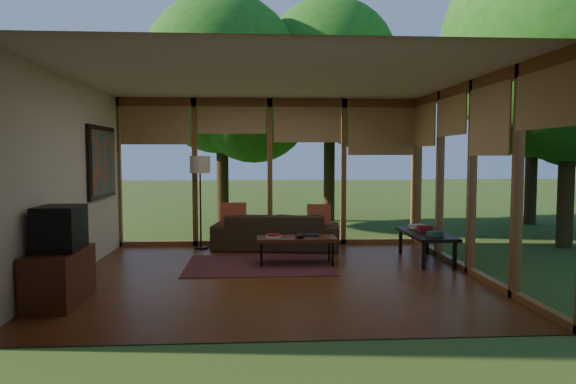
{
  "coord_description": "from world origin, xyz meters",
  "views": [
    {
      "loc": [
        -0.26,
        -6.97,
        1.67
      ],
      "look_at": [
        0.22,
        0.7,
        1.11
      ],
      "focal_mm": 32.0,
      "sensor_mm": 36.0,
      "label": 1
    }
  ],
  "objects": [
    {
      "name": "console_book_b",
      "position": [
        2.4,
        0.9,
        0.5
      ],
      "size": [
        0.22,
        0.17,
        0.1
      ],
      "primitive_type": "cube",
      "rotation": [
        0.0,
        0.0,
        0.05
      ],
      "color": "maroon",
      "rests_on": "side_console"
    },
    {
      "name": "coffee_table",
      "position": [
        0.35,
        0.7,
        0.39
      ],
      "size": [
        1.2,
        0.5,
        0.43
      ],
      "color": "#562917",
      "rests_on": "floor"
    },
    {
      "name": "tree_nw",
      "position": [
        -1.04,
        5.2,
        3.54
      ],
      "size": [
        3.7,
        3.7,
        5.4
      ],
      "color": "#362813",
      "rests_on": "ground"
    },
    {
      "name": "window_wall_back",
      "position": [
        0.0,
        2.5,
        1.35
      ],
      "size": [
        5.5,
        0.12,
        2.7
      ],
      "primitive_type": "cube",
      "color": "brown",
      "rests_on": "ground"
    },
    {
      "name": "floor_lamp",
      "position": [
        -1.24,
        2.17,
        1.41
      ],
      "size": [
        0.36,
        0.36,
        1.65
      ],
      "color": "black",
      "rests_on": "floor"
    },
    {
      "name": "tree_se",
      "position": [
        5.16,
        1.94,
        3.62
      ],
      "size": [
        4.18,
        4.18,
        5.72
      ],
      "color": "#362813",
      "rests_on": "ground"
    },
    {
      "name": "wall_left",
      "position": [
        -2.75,
        0.0,
        1.35
      ],
      "size": [
        0.04,
        5.0,
        2.7
      ],
      "primitive_type": "cube",
      "color": "beige",
      "rests_on": "ground"
    },
    {
      "name": "rug",
      "position": [
        -0.21,
        0.69,
        0.01
      ],
      "size": [
        2.19,
        1.55,
        0.01
      ],
      "primitive_type": "cube",
      "color": "maroon",
      "rests_on": "floor"
    },
    {
      "name": "pillow_right",
      "position": [
        0.85,
        1.95,
        0.58
      ],
      "size": [
        0.41,
        0.22,
        0.43
      ],
      "primitive_type": "cube",
      "rotation": [
        -0.21,
        0.0,
        0.0
      ],
      "color": "maroon",
      "rests_on": "sofa"
    },
    {
      "name": "pillow_left",
      "position": [
        -0.65,
        1.95,
        0.6
      ],
      "size": [
        0.44,
        0.24,
        0.46
      ],
      "primitive_type": "cube",
      "rotation": [
        -0.21,
        0.0,
        0.0
      ],
      "color": "maroon",
      "rests_on": "sofa"
    },
    {
      "name": "side_console",
      "position": [
        2.4,
        0.85,
        0.41
      ],
      "size": [
        0.6,
        1.4,
        0.46
      ],
      "color": "black",
      "rests_on": "floor"
    },
    {
      "name": "wall_front",
      "position": [
        0.0,
        -2.5,
        1.35
      ],
      "size": [
        5.5,
        0.04,
        2.7
      ],
      "primitive_type": "cube",
      "color": "beige",
      "rests_on": "ground"
    },
    {
      "name": "ct_book_side",
      "position": [
        0.6,
        0.78,
        0.44
      ],
      "size": [
        0.22,
        0.18,
        0.03
      ],
      "primitive_type": "cube",
      "rotation": [
        0.0,
        0.0,
        -0.13
      ],
      "color": "black",
      "rests_on": "coffee_table"
    },
    {
      "name": "ct_book_lower",
      "position": [
        -0.0,
        0.65,
        0.44
      ],
      "size": [
        0.23,
        0.18,
        0.03
      ],
      "primitive_type": "cube",
      "rotation": [
        0.0,
        0.0,
        -0.07
      ],
      "color": "beige",
      "rests_on": "coffee_table"
    },
    {
      "name": "tree_far",
      "position": [
        6.08,
        5.02,
        3.24
      ],
      "size": [
        3.31,
        3.31,
        4.9
      ],
      "color": "#362813",
      "rests_on": "ground"
    },
    {
      "name": "television",
      "position": [
        -2.45,
        -1.15,
        0.85
      ],
      "size": [
        0.45,
        0.55,
        0.5
      ],
      "primitive_type": "cube",
      "color": "black",
      "rests_on": "media_cabinet"
    },
    {
      "name": "media_cabinet",
      "position": [
        -2.47,
        -1.15,
        0.3
      ],
      "size": [
        0.5,
        1.0,
        0.6
      ],
      "primitive_type": "cube",
      "color": "#562917",
      "rests_on": "floor"
    },
    {
      "name": "ceiling",
      "position": [
        0.0,
        0.0,
        2.7
      ],
      "size": [
        5.5,
        5.5,
        0.0
      ],
      "primitive_type": "plane",
      "rotation": [
        3.14,
        0.0,
        0.0
      ],
      "color": "silver",
      "rests_on": "ground"
    },
    {
      "name": "wall_painting",
      "position": [
        -2.71,
        1.4,
        1.55
      ],
      "size": [
        0.06,
        1.35,
        1.15
      ],
      "color": "black",
      "rests_on": "wall_left"
    },
    {
      "name": "console_book_c",
      "position": [
        2.4,
        1.3,
        0.49
      ],
      "size": [
        0.28,
        0.24,
        0.06
      ],
      "primitive_type": "cube",
      "rotation": [
        0.0,
        0.0,
        0.33
      ],
      "color": "beige",
      "rests_on": "side_console"
    },
    {
      "name": "tree_ne",
      "position": [
        1.6,
        6.0,
        3.84
      ],
      "size": [
        3.44,
        3.44,
        5.57
      ],
      "color": "#362813",
      "rests_on": "ground"
    },
    {
      "name": "sofa",
      "position": [
        0.1,
        2.0,
        0.32
      ],
      "size": [
        2.3,
        1.16,
        0.64
      ],
      "primitive_type": "imported",
      "rotation": [
        0.0,
        0.0,
        3.0
      ],
      "color": "#332619",
      "rests_on": "floor"
    },
    {
      "name": "ct_bowl",
      "position": [
        0.4,
        0.6,
        0.46
      ],
      "size": [
        0.16,
        0.16,
        0.07
      ],
      "primitive_type": "ellipsoid",
      "color": "black",
      "rests_on": "coffee_table"
    },
    {
      "name": "console_book_a",
      "position": [
        2.4,
        0.45,
        0.49
      ],
      "size": [
        0.25,
        0.22,
        0.08
      ],
      "primitive_type": "cube",
      "rotation": [
        0.0,
        0.0,
        0.38
      ],
      "color": "#305448",
      "rests_on": "side_console"
    },
    {
      "name": "exterior_lawn",
      "position": [
        8.0,
        8.0,
        -0.01
      ],
      "size": [
        40.0,
        40.0,
        0.0
      ],
      "primitive_type": "plane",
      "color": "#314F1D",
      "rests_on": "ground"
    },
    {
      "name": "window_wall_right",
      "position": [
        2.75,
        0.0,
        1.35
      ],
      "size": [
        0.12,
        5.0,
        2.7
      ],
      "primitive_type": "cube",
      "color": "brown",
      "rests_on": "ground"
    },
    {
      "name": "floor",
      "position": [
        0.0,
        0.0,
        0.0
      ],
      "size": [
        5.5,
        5.5,
        0.0
      ],
      "primitive_type": "plane",
      "color": "brown",
      "rests_on": "ground"
    },
    {
      "name": "ct_book_upper",
      "position": [
        -0.0,
        0.65,
        0.47
      ],
      "size": [
        0.19,
        0.15,
        0.03
      ],
      "primitive_type": "cube",
      "rotation": [
        0.0,
        0.0,
        0.11
      ],
      "color": "maroon",
      "rests_on": "coffee_table"
    }
  ]
}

